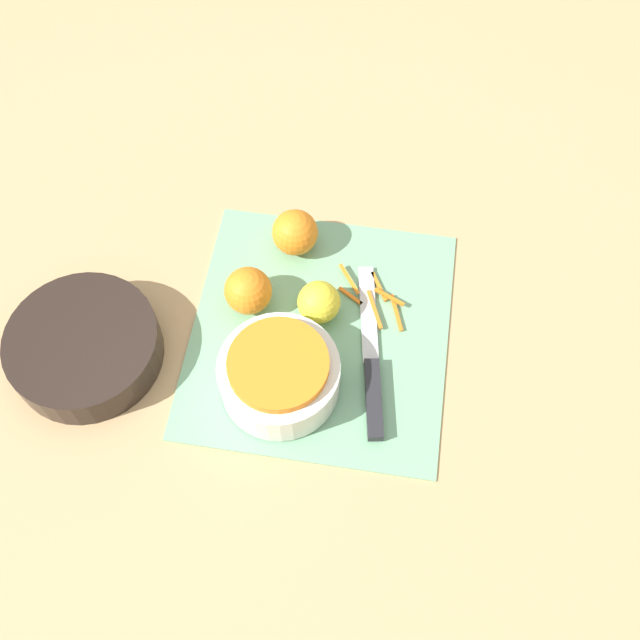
# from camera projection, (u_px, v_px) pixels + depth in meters

# --- Properties ---
(ground_plane) EXTENTS (4.00, 4.00, 0.00)m
(ground_plane) POSITION_uv_depth(u_px,v_px,m) (320.00, 332.00, 1.05)
(ground_plane) COLOR tan
(cutting_board) EXTENTS (0.38, 0.35, 0.01)m
(cutting_board) POSITION_uv_depth(u_px,v_px,m) (320.00, 331.00, 1.04)
(cutting_board) COLOR #75AD84
(cutting_board) RESTS_ON ground_plane
(bowl_speckled) EXTENTS (0.16, 0.16, 0.07)m
(bowl_speckled) POSITION_uv_depth(u_px,v_px,m) (279.00, 374.00, 0.97)
(bowl_speckled) COLOR silver
(bowl_speckled) RESTS_ON cutting_board
(bowl_dark) EXTENTS (0.20, 0.20, 0.05)m
(bowl_dark) POSITION_uv_depth(u_px,v_px,m) (85.00, 347.00, 1.00)
(bowl_dark) COLOR black
(bowl_dark) RESTS_ON ground_plane
(knife) EXTENTS (0.27, 0.07, 0.02)m
(knife) POSITION_uv_depth(u_px,v_px,m) (372.00, 379.00, 1.00)
(knife) COLOR #232328
(knife) RESTS_ON cutting_board
(orange_left) EXTENTS (0.07, 0.07, 0.07)m
(orange_left) POSITION_uv_depth(u_px,v_px,m) (295.00, 232.00, 1.08)
(orange_left) COLOR orange
(orange_left) RESTS_ON cutting_board
(orange_right) EXTENTS (0.07, 0.07, 0.07)m
(orange_right) POSITION_uv_depth(u_px,v_px,m) (248.00, 291.00, 1.03)
(orange_right) COLOR orange
(orange_right) RESTS_ON cutting_board
(lemon) EXTENTS (0.06, 0.06, 0.06)m
(lemon) POSITION_uv_depth(u_px,v_px,m) (319.00, 302.00, 1.03)
(lemon) COLOR yellow
(lemon) RESTS_ON cutting_board
(peel_pile) EXTENTS (0.10, 0.10, 0.01)m
(peel_pile) POSITION_uv_depth(u_px,v_px,m) (374.00, 297.00, 1.06)
(peel_pile) COLOR orange
(peel_pile) RESTS_ON cutting_board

